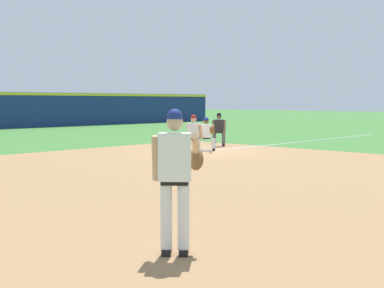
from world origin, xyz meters
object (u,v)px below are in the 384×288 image
(first_base_bag, at_px, (205,151))
(baseball, at_px, (189,172))
(first_baseman, at_px, (207,132))
(umpire, at_px, (219,128))
(pitcher, at_px, (176,172))
(baserunner, at_px, (193,133))

(first_base_bag, height_order, baseball, first_base_bag)
(first_base_bag, height_order, first_baseman, first_baseman)
(baseball, bearing_deg, umpire, 35.60)
(first_base_bag, relative_size, umpire, 0.26)
(first_base_bag, xyz_separation_m, pitcher, (-10.54, -9.07, 1.01))
(first_baseman, bearing_deg, first_base_bag, -146.87)
(baseball, bearing_deg, pitcher, -137.26)
(first_base_bag, relative_size, first_baseman, 0.28)
(first_base_bag, bearing_deg, pitcher, -139.26)
(first_base_bag, xyz_separation_m, baserunner, (-1.12, -0.44, 0.75))
(first_base_bag, bearing_deg, first_baseman, 33.13)
(first_baseman, bearing_deg, umpire, 28.45)
(baserunner, bearing_deg, first_baseman, 24.25)
(pitcher, height_order, umpire, pitcher)
(baseball, distance_m, umpire, 8.96)
(pitcher, distance_m, baserunner, 12.78)
(first_base_bag, distance_m, pitcher, 13.94)
(first_baseman, xyz_separation_m, baserunner, (-1.43, -0.64, 0.06))
(baseball, relative_size, first_baseman, 0.06)
(pitcher, distance_m, first_baseman, 14.28)
(baserunner, bearing_deg, baseball, -137.81)
(first_baseman, relative_size, baserunner, 0.92)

